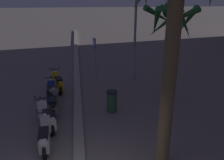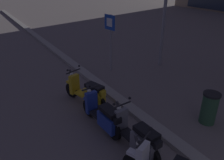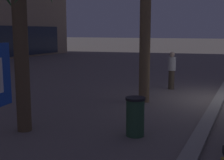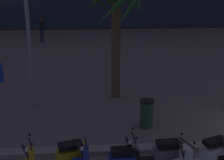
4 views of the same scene
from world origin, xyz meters
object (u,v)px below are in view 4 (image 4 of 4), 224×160
at_px(scooter_grey_mid_centre, 156,155).
at_px(street_lamp, 27,9).
at_px(pedestrian_strolling_near_curb, 41,30).
at_px(scooter_yellow_last_in_row, 58,159).
at_px(litter_bin, 146,113).
at_px(scooter_white_far_back, 205,156).
at_px(palm_tree_by_mall_entrance, 117,13).

distance_m(scooter_grey_mid_centre, street_lamp, 6.68).
bearing_deg(street_lamp, pedestrian_strolling_near_curb, 96.48).
relative_size(scooter_yellow_last_in_row, litter_bin, 1.92).
height_order(scooter_yellow_last_in_row, scooter_white_far_back, same).
relative_size(palm_tree_by_mall_entrance, street_lamp, 0.77).
bearing_deg(scooter_white_far_back, litter_bin, 112.07).
bearing_deg(scooter_white_far_back, street_lamp, 137.90).
bearing_deg(scooter_yellow_last_in_row, scooter_grey_mid_centre, -0.01).
distance_m(palm_tree_by_mall_entrance, street_lamp, 3.32).
bearing_deg(pedestrian_strolling_near_curb, scooter_white_far_back, -68.50).
bearing_deg(palm_tree_by_mall_entrance, scooter_yellow_last_in_row, -110.12).
xyz_separation_m(scooter_grey_mid_centre, pedestrian_strolling_near_curb, (-5.15, 16.05, 0.47)).
relative_size(scooter_white_far_back, street_lamp, 0.29).
relative_size(scooter_white_far_back, palm_tree_by_mall_entrance, 0.38).
height_order(scooter_yellow_last_in_row, palm_tree_by_mall_entrance, palm_tree_by_mall_entrance).
xyz_separation_m(scooter_yellow_last_in_row, scooter_grey_mid_centre, (2.51, -0.00, -0.00)).
bearing_deg(street_lamp, scooter_white_far_back, -42.10).
relative_size(scooter_yellow_last_in_row, scooter_white_far_back, 1.06).
relative_size(pedestrian_strolling_near_curb, litter_bin, 1.83).
relative_size(scooter_yellow_last_in_row, palm_tree_by_mall_entrance, 0.40).
distance_m(scooter_white_far_back, pedestrian_strolling_near_curb, 17.41).
xyz_separation_m(scooter_yellow_last_in_row, pedestrian_strolling_near_curb, (-2.64, 16.05, 0.46)).
height_order(scooter_white_far_back, litter_bin, scooter_white_far_back).
height_order(scooter_yellow_last_in_row, scooter_grey_mid_centre, same).
bearing_deg(street_lamp, scooter_grey_mid_centre, -49.13).
bearing_deg(pedestrian_strolling_near_curb, street_lamp, -83.52).
bearing_deg(scooter_white_far_back, scooter_grey_mid_centre, 173.18).
relative_size(scooter_grey_mid_centre, scooter_white_far_back, 1.04).
relative_size(palm_tree_by_mall_entrance, litter_bin, 4.83).
relative_size(scooter_white_far_back, litter_bin, 1.82).
xyz_separation_m(pedestrian_strolling_near_curb, street_lamp, (1.32, -11.63, 2.76)).
xyz_separation_m(scooter_yellow_last_in_row, street_lamp, (-1.32, 4.42, 3.22)).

